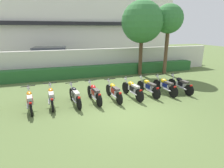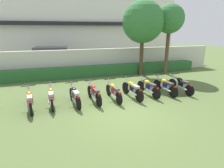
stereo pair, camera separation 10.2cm
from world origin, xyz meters
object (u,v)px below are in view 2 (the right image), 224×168
tree_far_side (170,20)px  motorcycle_in_row_4 (114,91)px  motorcycle_in_row_2 (75,95)px  parked_car (53,58)px  tree_near_inspector (143,22)px  motorcycle_in_row_1 (51,96)px  motorcycle_in_row_8 (181,84)px  motorcycle_in_row_3 (94,93)px  motorcycle_in_row_6 (148,87)px  motorcycle_in_row_0 (30,100)px  motorcycle_in_row_7 (165,86)px  motorcycle_in_row_5 (132,89)px

tree_far_side → motorcycle_in_row_4: (-5.52, -4.08, -3.57)m
motorcycle_in_row_2 → motorcycle_in_row_4: motorcycle_in_row_2 is taller
parked_car → tree_near_inspector: tree_near_inspector is taller
motorcycle_in_row_1 → motorcycle_in_row_8: bearing=-93.8°
tree_near_inspector → motorcycle_in_row_1: 8.40m
parked_car → motorcycle_in_row_8: parked_car is taller
parked_car → motorcycle_in_row_3: size_ratio=2.51×
motorcycle_in_row_8 → motorcycle_in_row_6: bearing=82.7°
tree_near_inspector → motorcycle_in_row_6: size_ratio=2.75×
motorcycle_in_row_0 → motorcycle_in_row_7: size_ratio=0.99×
motorcycle_in_row_6 → tree_near_inspector: bearing=-28.5°
motorcycle_in_row_0 → motorcycle_in_row_7: bearing=-97.9°
motorcycle_in_row_1 → motorcycle_in_row_7: motorcycle_in_row_7 is taller
motorcycle_in_row_3 → motorcycle_in_row_2: bearing=85.2°
motorcycle_in_row_6 → motorcycle_in_row_8: motorcycle_in_row_6 is taller
motorcycle_in_row_3 → motorcycle_in_row_5: motorcycle_in_row_5 is taller
parked_car → motorcycle_in_row_0: 8.74m
motorcycle_in_row_2 → motorcycle_in_row_8: (5.77, 0.05, -0.00)m
motorcycle_in_row_4 → motorcycle_in_row_1: bearing=82.0°
motorcycle_in_row_1 → motorcycle_in_row_0: bearing=98.4°
motorcycle_in_row_7 → motorcycle_in_row_2: bearing=83.0°
motorcycle_in_row_2 → motorcycle_in_row_7: motorcycle_in_row_7 is taller
motorcycle_in_row_0 → motorcycle_in_row_7: 6.69m
motorcycle_in_row_6 → motorcycle_in_row_0: bearing=83.4°
tree_near_inspector → motorcycle_in_row_0: tree_near_inspector is taller
motorcycle_in_row_8 → tree_far_side: bearing=-26.6°
motorcycle_in_row_0 → motorcycle_in_row_5: 4.78m
motorcycle_in_row_6 → motorcycle_in_row_7: 0.96m
motorcycle_in_row_0 → motorcycle_in_row_1: size_ratio=0.96×
parked_car → motorcycle_in_row_3: parked_car is taller
motorcycle_in_row_1 → motorcycle_in_row_8: size_ratio=1.01×
motorcycle_in_row_2 → motorcycle_in_row_8: size_ratio=0.96×
motorcycle_in_row_1 → motorcycle_in_row_8: 6.80m
motorcycle_in_row_2 → motorcycle_in_row_5: (2.87, 0.03, 0.01)m
tree_far_side → motorcycle_in_row_1: bearing=-154.9°
motorcycle_in_row_0 → motorcycle_in_row_2: same height
motorcycle_in_row_5 → motorcycle_in_row_7: motorcycle_in_row_5 is taller
motorcycle_in_row_4 → motorcycle_in_row_8: same height
tree_far_side → motorcycle_in_row_0: (-9.31, -4.13, -3.57)m
tree_far_side → tree_near_inspector: bearing=172.8°
parked_car → motorcycle_in_row_4: size_ratio=2.48×
motorcycle_in_row_1 → tree_near_inspector: bearing=-59.7°
tree_far_side → motorcycle_in_row_5: 7.06m
motorcycle_in_row_2 → motorcycle_in_row_7: bearing=-97.8°
motorcycle_in_row_1 → motorcycle_in_row_2: 1.04m
motorcycle_in_row_3 → motorcycle_in_row_0: bearing=83.5°
motorcycle_in_row_5 → motorcycle_in_row_8: 2.90m
motorcycle_in_row_4 → motorcycle_in_row_5: bearing=-95.6°
motorcycle_in_row_5 → motorcycle_in_row_7: size_ratio=1.02×
motorcycle_in_row_3 → motorcycle_in_row_4: size_ratio=0.99×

